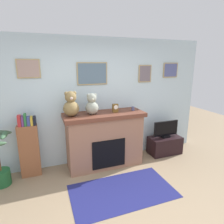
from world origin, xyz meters
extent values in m
cube|color=silver|center=(0.00, 2.00, 1.30)|extent=(5.20, 0.12, 2.60)
cube|color=tan|center=(0.03, 1.93, 1.89)|extent=(0.62, 0.02, 0.44)
cube|color=slate|center=(0.03, 1.91, 1.89)|extent=(0.58, 0.00, 0.40)
cube|color=tan|center=(1.23, 1.93, 1.86)|extent=(0.31, 0.02, 0.38)
cube|color=slate|center=(1.23, 1.91, 1.86)|extent=(0.27, 0.00, 0.34)
cube|color=tan|center=(1.90, 1.93, 1.93)|extent=(0.38, 0.02, 0.33)
cube|color=#51598F|center=(1.90, 1.91, 1.93)|extent=(0.34, 0.00, 0.29)
cube|color=tan|center=(-1.14, 1.93, 2.00)|extent=(0.40, 0.02, 0.34)
cube|color=tan|center=(-1.14, 1.91, 2.00)|extent=(0.36, 0.00, 0.30)
cube|color=#976851|center=(0.18, 1.65, 0.52)|extent=(1.50, 0.57, 1.05)
cube|color=brown|center=(0.18, 1.65, 1.09)|extent=(1.62, 0.63, 0.08)
cube|color=black|center=(0.18, 1.36, 0.37)|extent=(0.67, 0.02, 0.58)
cube|color=brown|center=(-1.26, 1.74, 0.50)|extent=(0.35, 0.16, 1.00)
cube|color=#AC282A|center=(-1.37, 1.74, 1.10)|extent=(0.06, 0.13, 0.20)
cube|color=#603470|center=(-1.32, 1.74, 1.09)|extent=(0.04, 0.13, 0.18)
cube|color=#2A6D36|center=(-1.27, 1.74, 1.11)|extent=(0.04, 0.13, 0.22)
cube|color=#354384|center=(-1.22, 1.74, 1.08)|extent=(0.05, 0.13, 0.16)
cube|color=gold|center=(-1.17, 1.74, 1.08)|extent=(0.04, 0.13, 0.16)
cube|color=black|center=(-1.12, 1.74, 1.08)|extent=(0.05, 0.13, 0.16)
cylinder|color=#1E592D|center=(-1.74, 1.59, 0.14)|extent=(0.29, 0.29, 0.28)
ellipsoid|color=#33573B|center=(-1.60, 1.58, 0.92)|extent=(0.13, 0.37, 0.08)
ellipsoid|color=#3C563F|center=(-1.68, 1.78, 0.91)|extent=(0.37, 0.21, 0.08)
cube|color=black|center=(1.68, 1.64, 0.20)|extent=(0.75, 0.40, 0.41)
cube|color=black|center=(1.68, 1.64, 0.43)|extent=(0.20, 0.14, 0.04)
cube|color=black|center=(1.68, 1.64, 0.62)|extent=(0.62, 0.03, 0.35)
cube|color=black|center=(1.68, 1.62, 0.62)|extent=(0.58, 0.00, 0.31)
cube|color=navy|center=(0.18, 0.69, 0.00)|extent=(1.72, 0.96, 0.01)
cylinder|color=#4C517A|center=(0.81, 1.63, 1.17)|extent=(0.07, 0.07, 0.08)
cube|color=brown|center=(0.41, 1.63, 1.21)|extent=(0.11, 0.08, 0.17)
cylinder|color=white|center=(0.41, 1.59, 1.24)|extent=(0.09, 0.01, 0.09)
sphere|color=olive|center=(-0.46, 1.63, 1.27)|extent=(0.29, 0.29, 0.29)
sphere|color=olive|center=(-0.46, 1.63, 1.49)|extent=(0.21, 0.21, 0.21)
sphere|color=olive|center=(-0.54, 1.63, 1.56)|extent=(0.07, 0.07, 0.07)
sphere|color=olive|center=(-0.39, 1.63, 1.56)|extent=(0.07, 0.07, 0.07)
sphere|color=beige|center=(-0.46, 1.55, 1.48)|extent=(0.06, 0.06, 0.06)
sphere|color=gray|center=(-0.07, 1.63, 1.25)|extent=(0.25, 0.25, 0.25)
sphere|color=gray|center=(-0.07, 1.63, 1.45)|extent=(0.18, 0.18, 0.18)
sphere|color=gray|center=(-0.13, 1.63, 1.50)|extent=(0.06, 0.06, 0.06)
sphere|color=gray|center=(-0.01, 1.63, 1.50)|extent=(0.06, 0.06, 0.06)
sphere|color=beige|center=(-0.07, 1.56, 1.44)|extent=(0.05, 0.05, 0.05)
camera|label=1|loc=(-0.96, -1.88, 2.10)|focal=30.84mm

